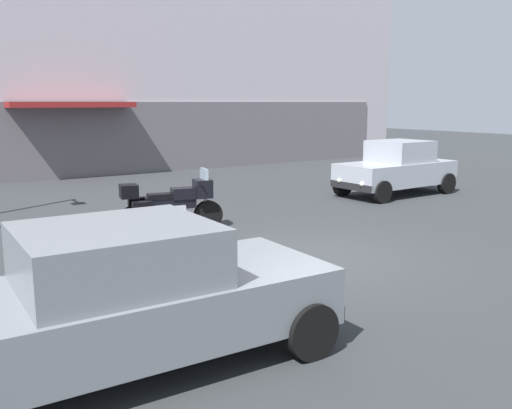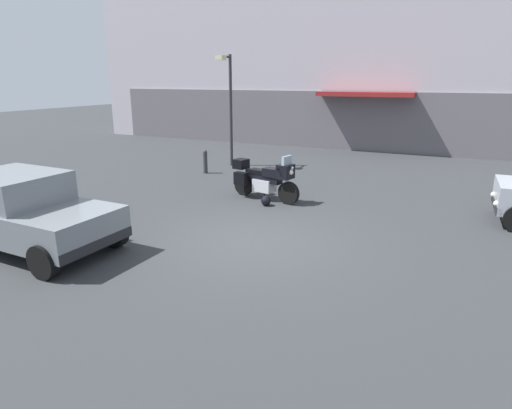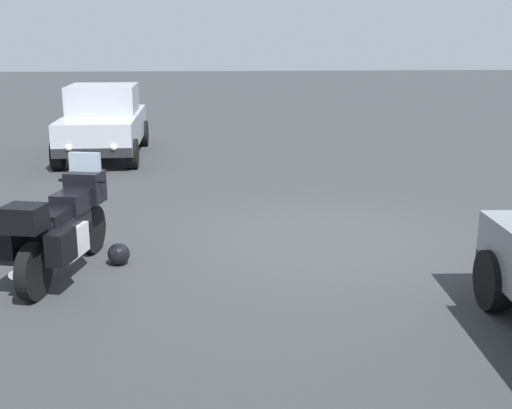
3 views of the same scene
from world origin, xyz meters
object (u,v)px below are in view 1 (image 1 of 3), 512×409
Objects in this scene: helmet at (197,229)px; car_sedan_far at (122,298)px; motorcycle at (170,204)px; car_hatchback_near at (397,168)px.

car_sedan_far is (-3.47, -4.92, 0.64)m from helmet.
motorcycle is 7.99× the size of helmet.
car_hatchback_near is at bearing 17.84° from motorcycle.
helmet is 0.06× the size of car_sedan_far.
car_hatchback_near reaches higher than car_sedan_far.
car_hatchback_near is (7.89, 0.73, 0.19)m from motorcycle.
motorcycle is 0.83m from helmet.
helmet is 6.06m from car_sedan_far.
car_hatchback_near is at bearing -148.83° from car_sedan_far.
car_hatchback_near is (7.57, 1.33, 0.67)m from helmet.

